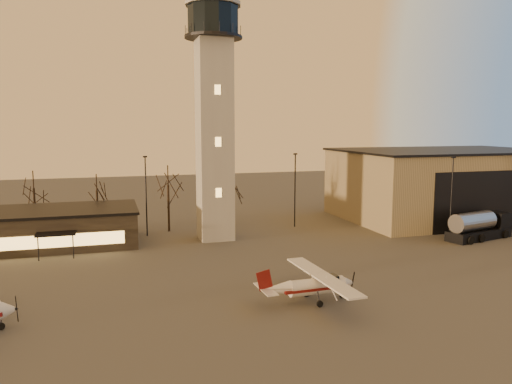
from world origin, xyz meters
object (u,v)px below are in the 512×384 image
cessna_front (318,289)px  fuel_truck (479,228)px  hangar (444,184)px  control_tower (214,105)px  terminal (24,229)px

cessna_front → fuel_truck: size_ratio=1.15×
hangar → control_tower: bearing=-173.7°
control_tower → fuel_truck: 35.75m
control_tower → hangar: size_ratio=1.07×
control_tower → fuel_truck: bearing=-17.1°
terminal → fuel_truck: (53.04, -11.51, -0.79)m
terminal → hangar: bearing=2.0°
control_tower → terminal: control_tower is taller
control_tower → hangar: bearing=6.3°
hangar → cessna_front: hangar is taller
hangar → cessna_front: bearing=-139.5°
hangar → fuel_truck: hangar is taller
control_tower → fuel_truck: size_ratio=3.37×
control_tower → fuel_truck: control_tower is taller
terminal → cessna_front: terminal is taller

